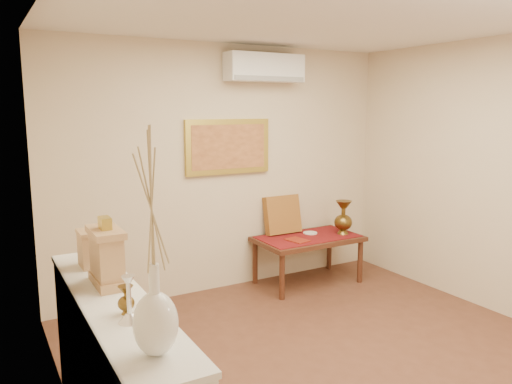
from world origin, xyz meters
TOP-DOWN VIEW (x-y plane):
  - floor at (0.00, 0.00)m, footprint 4.50×4.50m
  - ceiling at (0.00, 0.00)m, footprint 4.50×4.50m
  - wall_back at (0.00, 2.25)m, footprint 4.00×0.02m
  - wall_left at (-2.00, 0.00)m, footprint 0.02×4.50m
  - white_vase at (-1.82, -0.75)m, footprint 0.19×0.19m
  - candlestick at (-1.83, -0.36)m, footprint 0.11×0.11m
  - brass_urn_small at (-1.82, -0.25)m, footprint 0.09×0.09m
  - table_cloth at (0.85, 1.88)m, footprint 1.14×0.59m
  - brass_urn_tall at (1.27, 1.78)m, footprint 0.21×0.21m
  - plate at (0.95, 1.98)m, footprint 0.17×0.17m
  - menu at (0.63, 1.78)m, footprint 0.23×0.28m
  - cushion at (0.67, 2.15)m, footprint 0.45×0.19m
  - display_ledge at (-1.82, 0.00)m, footprint 0.37×2.02m
  - mantel_clock at (-1.79, 0.23)m, footprint 0.17×0.36m
  - wooden_chest at (-1.80, 0.63)m, footprint 0.16×0.21m
  - low_table at (0.85, 1.88)m, footprint 1.20×0.70m
  - painting at (0.00, 2.22)m, footprint 1.00×0.06m
  - ac_unit at (0.40, 2.12)m, footprint 0.90×0.25m

SIDE VIEW (x-z plane):
  - floor at x=0.00m, z-range 0.00..0.00m
  - low_table at x=0.85m, z-range 0.21..0.76m
  - display_ledge at x=-1.82m, z-range 0.00..0.98m
  - table_cloth at x=0.85m, z-range 0.55..0.56m
  - plate at x=0.95m, z-range 0.56..0.57m
  - menu at x=0.63m, z-range 0.56..0.57m
  - cushion at x=0.67m, z-range 0.55..1.01m
  - brass_urn_tall at x=1.27m, z-range 0.56..1.04m
  - brass_urn_small at x=-1.82m, z-range 0.98..1.18m
  - candlestick at x=-1.83m, z-range 0.98..1.22m
  - wooden_chest at x=-1.80m, z-range 0.98..1.22m
  - mantel_clock at x=-1.79m, z-range 0.95..1.36m
  - wall_back at x=0.00m, z-range 0.00..2.70m
  - wall_left at x=-2.00m, z-range 0.00..2.70m
  - white_vase at x=-1.82m, z-range 0.98..2.00m
  - painting at x=0.00m, z-range 1.30..1.90m
  - ac_unit at x=0.40m, z-range 2.30..2.60m
  - ceiling at x=0.00m, z-range 2.70..2.70m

